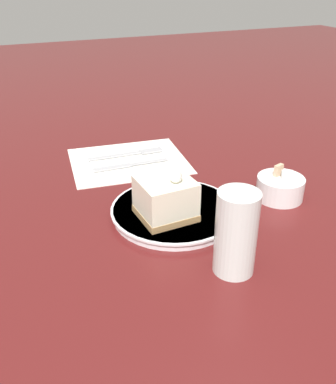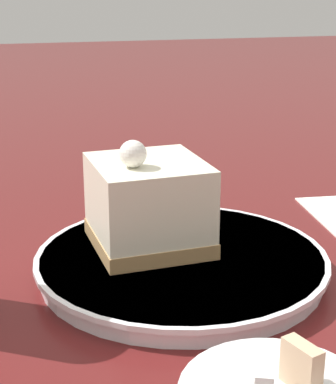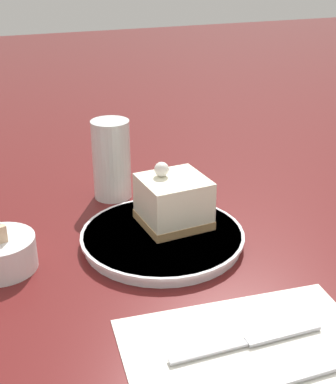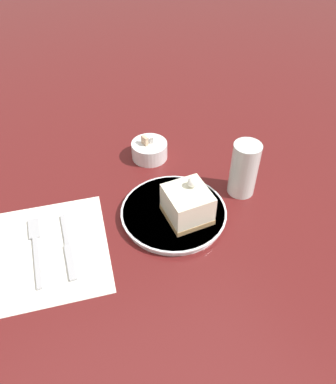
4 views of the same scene
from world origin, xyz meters
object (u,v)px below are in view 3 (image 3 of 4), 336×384
cake_slice (173,201)px  drinking_glass (112,160)px  plate (163,238)px  sugar_bowl (1,253)px  knife (261,339)px

cake_slice → drinking_glass: drinking_glass is taller
plate → drinking_glass: drinking_glass is taller
drinking_glass → cake_slice: bearing=-164.0°
plate → sugar_bowl: (0.02, 0.21, 0.01)m
cake_slice → drinking_glass: bearing=12.7°
plate → knife: plate is taller
sugar_bowl → cake_slice: bearing=-89.6°
knife → drinking_glass: 0.41m
plate → sugar_bowl: size_ratio=2.52×
plate → drinking_glass: bearing=6.2°
cake_slice → drinking_glass: (0.15, 0.04, 0.01)m
cake_slice → knife: (-0.25, 0.00, -0.05)m
knife → plate: bearing=7.4°
plate → knife: size_ratio=1.33×
knife → sugar_bowl: sugar_bowl is taller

